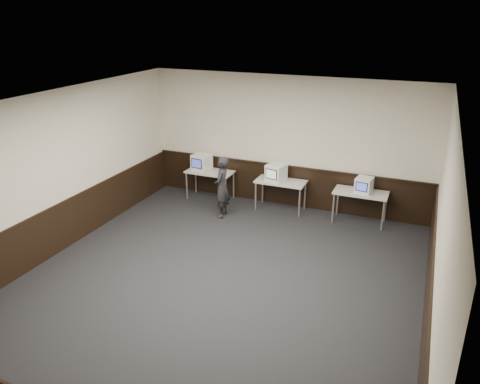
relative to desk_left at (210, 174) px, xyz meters
name	(u,v)px	position (x,y,z in m)	size (l,w,h in m)	color
floor	(218,283)	(1.90, -3.60, -0.68)	(8.00, 8.00, 0.00)	black
ceiling	(214,106)	(1.90, -3.60, 2.52)	(8.00, 8.00, 0.00)	white
back_wall	(287,143)	(1.90, 0.40, 0.92)	(7.00, 7.00, 0.00)	beige
front_wall	(35,351)	(1.90, -7.60, 0.92)	(7.00, 7.00, 0.00)	beige
left_wall	(54,175)	(-1.60, -3.60, 0.92)	(8.00, 8.00, 0.00)	beige
right_wall	(441,237)	(5.40, -3.60, 0.92)	(8.00, 8.00, 0.00)	beige
wainscot_back	(285,185)	(1.90, 0.38, -0.18)	(6.98, 0.04, 1.00)	black
wainscot_left	(62,226)	(-1.58, -3.60, -0.18)	(0.04, 7.98, 1.00)	black
wainscot_right	(428,303)	(5.38, -3.60, -0.18)	(0.04, 7.98, 1.00)	black
wainscot_rail	(286,166)	(1.90, 0.36, 0.34)	(6.98, 0.06, 0.04)	black
desk_left	(210,174)	(0.00, 0.00, 0.00)	(1.20, 0.60, 0.75)	beige
desk_center	(281,184)	(1.90, 0.00, 0.00)	(1.20, 0.60, 0.75)	beige
desk_right	(361,195)	(3.80, 0.00, 0.00)	(1.20, 0.60, 0.75)	beige
emac_left	(202,162)	(-0.23, 0.01, 0.28)	(0.47, 0.50, 0.42)	white
emac_center	(276,173)	(1.78, -0.03, 0.27)	(0.49, 0.51, 0.41)	white
emac_right	(364,185)	(3.85, -0.01, 0.25)	(0.40, 0.42, 0.35)	white
person	(222,187)	(0.75, -0.90, 0.06)	(0.54, 0.35, 1.47)	black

